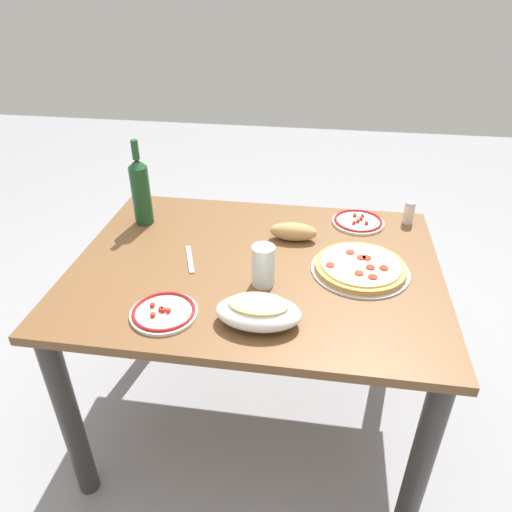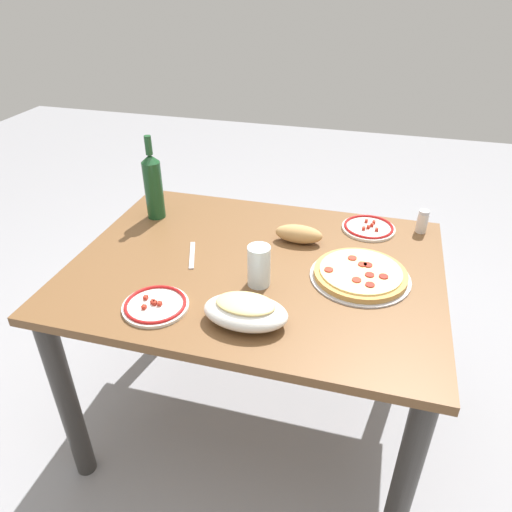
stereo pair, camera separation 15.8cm
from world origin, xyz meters
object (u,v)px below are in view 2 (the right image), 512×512
(side_plate_near, at_px, (155,305))
(pepperoni_pizza, at_px, (360,274))
(water_glass, at_px, (259,266))
(spice_shaker, at_px, (422,221))
(baked_pasta_dish, at_px, (246,310))
(bread_loaf, at_px, (299,234))
(dining_table, at_px, (256,294))
(side_plate_far, at_px, (369,227))
(wine_bottle, at_px, (153,185))

(side_plate_near, bearing_deg, pepperoni_pizza, -151.02)
(water_glass, bearing_deg, spice_shaker, -135.67)
(baked_pasta_dish, distance_m, bread_loaf, 0.48)
(dining_table, height_order, pepperoni_pizza, pepperoni_pizza)
(water_glass, distance_m, side_plate_far, 0.55)
(baked_pasta_dish, height_order, water_glass, water_glass)
(baked_pasta_dish, xyz_separation_m, side_plate_near, (0.27, 0.01, -0.03))
(bread_loaf, bearing_deg, wine_bottle, -4.82)
(dining_table, xyz_separation_m, baked_pasta_dish, (-0.05, 0.30, 0.17))
(baked_pasta_dish, relative_size, wine_bottle, 0.74)
(pepperoni_pizza, height_order, baked_pasta_dish, baked_pasta_dish)
(side_plate_near, bearing_deg, wine_bottle, -65.08)
(dining_table, distance_m, spice_shaker, 0.67)
(water_glass, distance_m, bread_loaf, 0.30)
(pepperoni_pizza, xyz_separation_m, baked_pasta_dish, (0.29, 0.31, 0.03))
(baked_pasta_dish, xyz_separation_m, spice_shaker, (-0.48, -0.67, 0.00))
(water_glass, bearing_deg, side_plate_near, 36.93)
(dining_table, relative_size, wine_bottle, 3.73)
(baked_pasta_dish, xyz_separation_m, wine_bottle, (0.52, -0.53, 0.09))
(wine_bottle, bearing_deg, water_glass, 146.38)
(baked_pasta_dish, bearing_deg, side_plate_far, -114.73)
(water_glass, bearing_deg, bread_loaf, -103.63)
(dining_table, relative_size, baked_pasta_dish, 5.06)
(dining_table, distance_m, pepperoni_pizza, 0.37)
(pepperoni_pizza, distance_m, water_glass, 0.33)
(wine_bottle, xyz_separation_m, bread_loaf, (-0.58, 0.05, -0.10))
(dining_table, distance_m, wine_bottle, 0.58)
(side_plate_near, xyz_separation_m, bread_loaf, (-0.33, -0.48, 0.02))
(water_glass, relative_size, side_plate_near, 0.69)
(baked_pasta_dish, bearing_deg, bread_loaf, -96.86)
(bread_loaf, bearing_deg, side_plate_near, 55.72)
(baked_pasta_dish, relative_size, water_glass, 1.80)
(wine_bottle, height_order, spice_shaker, wine_bottle)
(side_plate_near, height_order, spice_shaker, spice_shaker)
(wine_bottle, height_order, water_glass, wine_bottle)
(baked_pasta_dish, distance_m, spice_shaker, 0.83)
(water_glass, height_order, spice_shaker, water_glass)
(dining_table, bearing_deg, spice_shaker, -145.00)
(dining_table, height_order, side_plate_far, side_plate_far)
(side_plate_far, height_order, spice_shaker, spice_shaker)
(pepperoni_pizza, distance_m, spice_shaker, 0.42)
(bread_loaf, bearing_deg, side_plate_far, -145.85)
(spice_shaker, bearing_deg, water_glass, 44.33)
(side_plate_far, xyz_separation_m, spice_shaker, (-0.19, -0.03, 0.03))
(wine_bottle, bearing_deg, pepperoni_pizza, 164.75)
(water_glass, relative_size, bread_loaf, 0.79)
(water_glass, bearing_deg, pepperoni_pizza, -158.99)
(dining_table, height_order, spice_shaker, spice_shaker)
(wine_bottle, bearing_deg, side_plate_near, 114.92)
(wine_bottle, height_order, bread_loaf, wine_bottle)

